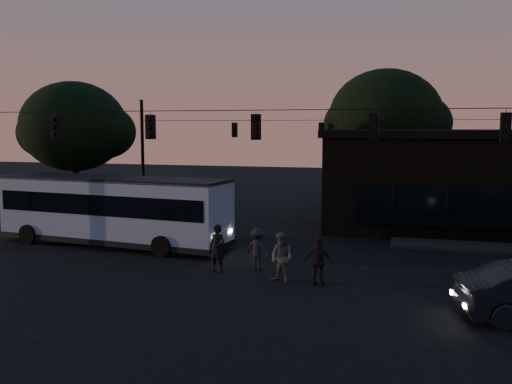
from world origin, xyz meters
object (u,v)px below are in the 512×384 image
(pedestrian_a, at_px, (217,249))
(pedestrian_d, at_px, (258,249))
(pedestrian_b, at_px, (282,258))
(bus, at_px, (113,207))
(pedestrian_c, at_px, (319,261))
(building, at_px, (471,179))

(pedestrian_a, bearing_deg, pedestrian_d, 47.66)
(pedestrian_b, bearing_deg, bus, -178.05)
(bus, relative_size, pedestrian_d, 7.12)
(bus, distance_m, pedestrian_c, 11.32)
(building, relative_size, pedestrian_d, 9.39)
(building, height_order, pedestrian_a, building)
(building, relative_size, pedestrian_b, 8.50)
(pedestrian_c, bearing_deg, pedestrian_b, 7.16)
(building, distance_m, pedestrian_d, 15.33)
(building, xyz_separation_m, bus, (-16.59, -9.79, -0.90))
(pedestrian_a, bearing_deg, bus, 165.72)
(pedestrian_a, distance_m, pedestrian_c, 4.10)
(bus, xyz_separation_m, pedestrian_a, (6.42, -3.51, -0.88))
(pedestrian_a, distance_m, pedestrian_d, 1.63)
(building, bearing_deg, pedestrian_c, -113.59)
(pedestrian_b, bearing_deg, pedestrian_d, 156.41)
(building, xyz_separation_m, pedestrian_a, (-10.17, -13.30, -1.78))
(building, bearing_deg, pedestrian_b, -118.11)
(pedestrian_b, bearing_deg, pedestrian_a, -167.93)
(pedestrian_d, bearing_deg, building, -107.98)
(bus, height_order, pedestrian_a, bus)
(pedestrian_a, xyz_separation_m, pedestrian_d, (1.36, 0.89, -0.11))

